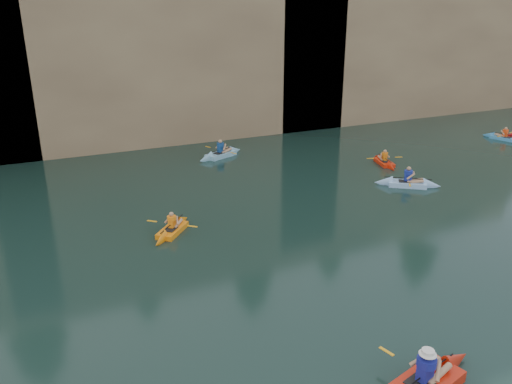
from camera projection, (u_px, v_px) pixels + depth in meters
name	position (u px, v px, depth m)	size (l,w,h in m)	color
ground	(360.00, 325.00, 13.98)	(160.00, 160.00, 0.00)	black
cliff	(124.00, 43.00, 37.41)	(70.00, 16.00, 12.00)	tan
cliff_slab_center	(179.00, 54.00, 32.03)	(24.00, 2.40, 11.40)	#957D5A
cliff_slab_east	(418.00, 55.00, 40.34)	(26.00, 2.40, 9.84)	#957D5A
sea_cave_center	(91.00, 127.00, 30.47)	(3.50, 1.00, 3.20)	black
sea_cave_east	(292.00, 100.00, 35.87)	(5.00, 1.00, 4.50)	black
kayaker_orange	(172.00, 229.00, 19.80)	(2.41, 2.57, 1.09)	orange
kayaker_ltblue_near	(407.00, 183.00, 25.02)	(3.06, 2.55, 1.28)	#95C4FA
kayaker_red_far	(384.00, 162.00, 28.66)	(2.06, 2.96, 1.06)	red
kayaker_ltblue_mid	(221.00, 154.00, 30.06)	(3.50, 2.40, 1.33)	#7CB2D0
kayaker_blue_east	(504.00, 138.00, 34.03)	(2.15, 3.18, 1.10)	#439FE4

